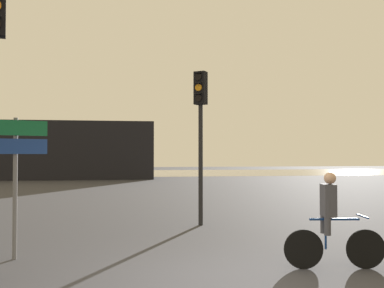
{
  "coord_description": "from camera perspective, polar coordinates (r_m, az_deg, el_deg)",
  "views": [
    {
      "loc": [
        -1.17,
        -6.2,
        1.92
      ],
      "look_at": [
        0.5,
        5.0,
        2.2
      ],
      "focal_mm": 40.0,
      "sensor_mm": 36.0,
      "label": 1
    }
  ],
  "objects": [
    {
      "name": "ground_plane",
      "position": [
        6.6,
        2.2,
        -18.33
      ],
      "size": [
        120.0,
        120.0,
        0.0
      ],
      "primitive_type": "plane",
      "color": "#333338"
    },
    {
      "name": "water_strip",
      "position": [
        44.95,
        -6.98,
        -3.86
      ],
      "size": [
        80.0,
        16.0,
        0.01
      ],
      "primitive_type": "cube",
      "color": "gray",
      "rests_on": "ground"
    },
    {
      "name": "distant_building",
      "position": [
        35.27,
        -16.84,
        -0.83
      ],
      "size": [
        14.14,
        4.0,
        4.49
      ],
      "primitive_type": "cube",
      "color": "black",
      "rests_on": "ground"
    },
    {
      "name": "traffic_light_center",
      "position": [
        11.7,
        1.14,
        3.51
      ],
      "size": [
        0.4,
        0.42,
        4.19
      ],
      "rotation": [
        0.0,
        0.0,
        2.52
      ],
      "color": "black",
      "rests_on": "ground"
    },
    {
      "name": "direction_sign_post",
      "position": [
        8.49,
        -22.47,
        -2.15
      ],
      "size": [
        1.05,
        0.4,
        2.6
      ],
      "rotation": [
        0.0,
        0.0,
        3.48
      ],
      "color": "slate",
      "rests_on": "ground"
    },
    {
      "name": "cyclist",
      "position": [
        7.66,
        18.0,
        -9.6
      ],
      "size": [
        1.7,
        0.47,
        1.62
      ],
      "rotation": [
        0.0,
        0.0,
        -1.71
      ],
      "color": "black",
      "rests_on": "ground"
    }
  ]
}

